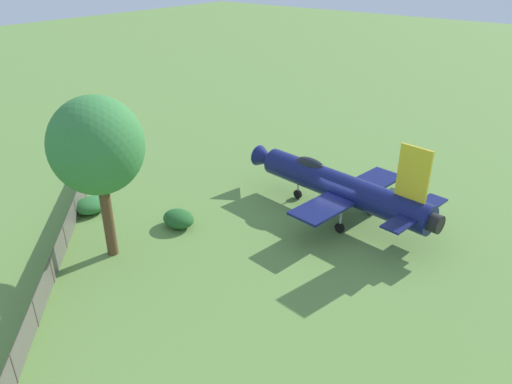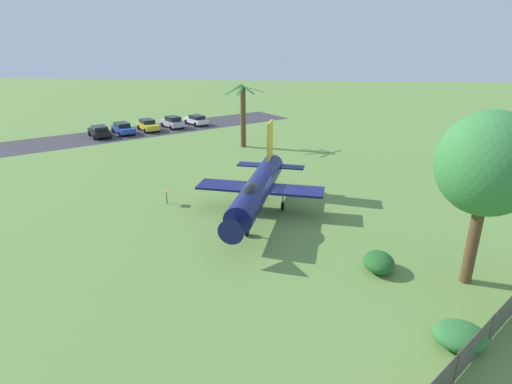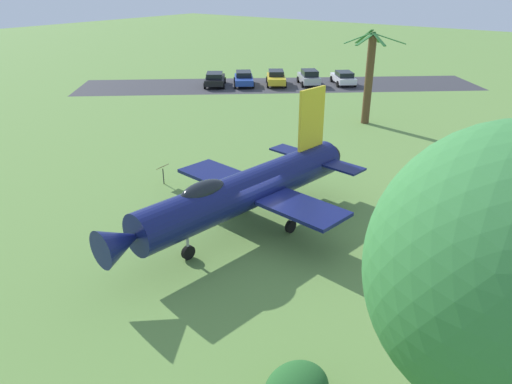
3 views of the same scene
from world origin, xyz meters
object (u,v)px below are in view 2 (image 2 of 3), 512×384
(parked_car_black, at_px, (99,131))
(display_jet, at_px, (257,189))
(parked_car_silver, at_px, (172,122))
(shade_tree, at_px, (488,165))
(palm_tree, at_px, (243,116))
(shrub_near_fence, at_px, (460,336))
(shrub_by_tree, at_px, (379,262))
(parked_car_yellow, at_px, (148,125))
(info_plaque, at_px, (166,193))
(parked_car_white, at_px, (196,120))
(parked_car_blue, at_px, (123,128))

(parked_car_black, bearing_deg, display_jet, -174.39)
(parked_car_silver, relative_size, parked_car_black, 0.91)
(shade_tree, xyz_separation_m, palm_tree, (-26.92, -14.70, -2.69))
(display_jet, relative_size, parked_car_silver, 3.26)
(parked_car_silver, height_order, parked_car_black, parked_car_silver)
(shrub_near_fence, distance_m, shrub_by_tree, 6.03)
(display_jet, bearing_deg, parked_car_black, -129.33)
(parked_car_yellow, bearing_deg, display_jet, -5.36)
(info_plaque, relative_size, parked_car_white, 0.26)
(palm_tree, relative_size, parked_car_black, 1.54)
(shrub_near_fence, height_order, shrub_by_tree, shrub_by_tree)
(info_plaque, bearing_deg, parked_car_white, -171.15)
(shrub_by_tree, xyz_separation_m, parked_car_white, (-38.43, -18.75, 0.23))
(shade_tree, xyz_separation_m, parked_car_yellow, (-34.53, -28.56, -5.43))
(shrub_near_fence, distance_m, parked_car_black, 47.04)
(palm_tree, height_order, parked_car_blue, palm_tree)
(parked_car_blue, bearing_deg, shade_tree, 3.54)
(display_jet, distance_m, shrub_by_tree, 9.78)
(palm_tree, distance_m, parked_car_yellow, 16.05)
(palm_tree, height_order, shrub_by_tree, palm_tree)
(info_plaque, bearing_deg, parked_car_silver, -164.86)
(shrub_by_tree, height_order, info_plaque, info_plaque)
(palm_tree, bearing_deg, shade_tree, 28.64)
(palm_tree, relative_size, shrub_by_tree, 3.50)
(display_jet, xyz_separation_m, info_plaque, (-1.70, -6.96, -1.19))
(shade_tree, distance_m, parked_car_silver, 45.18)
(palm_tree, relative_size, info_plaque, 6.13)
(display_jet, xyz_separation_m, shrub_near_fence, (12.17, 9.28, -1.58))
(parked_car_white, height_order, parked_car_black, parked_car_black)
(info_plaque, xyz_separation_m, parked_car_blue, (-23.38, -12.86, -0.11))
(shade_tree, xyz_separation_m, parked_car_blue, (-32.30, -31.17, -5.46))
(shrub_near_fence, bearing_deg, parked_car_black, -138.31)
(shade_tree, bearing_deg, shrub_near_fence, -22.65)
(display_jet, bearing_deg, parked_car_blue, -134.79)
(palm_tree, xyz_separation_m, parked_car_blue, (-5.38, -16.47, -2.77))
(parked_car_blue, bearing_deg, parked_car_white, 89.36)
(parked_car_white, xyz_separation_m, parked_car_blue, (6.80, -8.17, 0.01))
(info_plaque, bearing_deg, shrub_by_tree, 59.58)
(shade_tree, bearing_deg, shrub_by_tree, -98.92)
(parked_car_yellow, bearing_deg, shrub_by_tree, -1.92)
(shade_tree, height_order, parked_car_black, shade_tree)
(parked_car_yellow, distance_m, parked_car_blue, 3.43)
(info_plaque, relative_size, parked_car_yellow, 0.26)
(display_jet, xyz_separation_m, parked_car_black, (-22.96, -22.00, -1.29))
(display_jet, height_order, parked_car_white, display_jet)
(info_plaque, xyz_separation_m, parked_car_black, (-21.26, -15.05, -0.10))
(shrub_near_fence, height_order, parked_car_blue, parked_car_blue)
(parked_car_black, bearing_deg, parked_car_silver, -87.38)
(palm_tree, distance_m, info_plaque, 18.55)
(display_jet, distance_m, palm_tree, 20.04)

